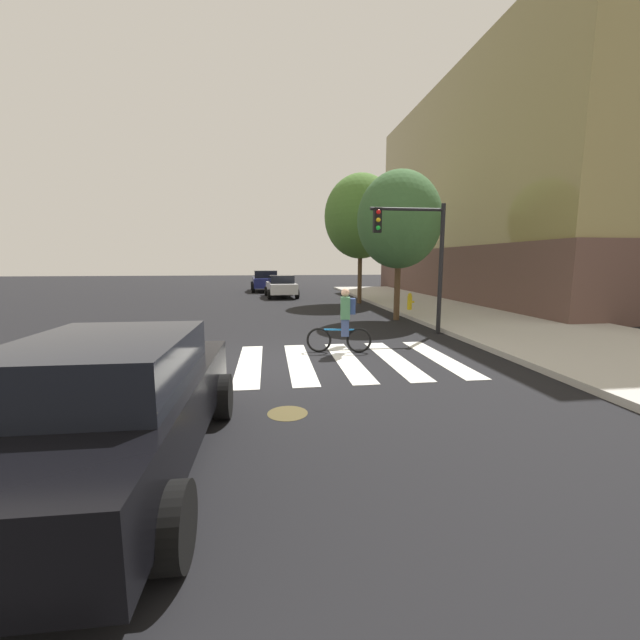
% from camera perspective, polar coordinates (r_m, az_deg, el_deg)
% --- Properties ---
extents(ground_plane, '(120.00, 120.00, 0.00)m').
position_cam_1_polar(ground_plane, '(9.25, -5.77, -6.32)').
color(ground_plane, black).
extents(sidewalk, '(6.50, 50.00, 0.15)m').
position_cam_1_polar(sidewalk, '(12.89, 37.02, -3.44)').
color(sidewalk, '#B2AFA8').
rests_on(sidewalk, ground).
extents(crosswalk_stripes, '(7.52, 3.77, 0.01)m').
position_cam_1_polar(crosswalk_stripes, '(9.27, -3.07, -6.22)').
color(crosswalk_stripes, silver).
rests_on(crosswalk_stripes, ground).
extents(manhole_cover, '(0.64, 0.64, 0.01)m').
position_cam_1_polar(manhole_cover, '(6.32, -4.79, -13.47)').
color(manhole_cover, '#473D1E').
rests_on(manhole_cover, ground).
extents(sedan_near, '(2.22, 4.63, 1.59)m').
position_cam_1_polar(sedan_near, '(4.90, -28.06, -10.94)').
color(sedan_near, black).
rests_on(sedan_near, ground).
extents(sedan_mid, '(2.24, 4.37, 1.47)m').
position_cam_1_polar(sedan_mid, '(26.22, -5.75, 5.01)').
color(sedan_mid, silver).
rests_on(sedan_mid, ground).
extents(sedan_far, '(2.49, 4.92, 1.66)m').
position_cam_1_polar(sedan_far, '(31.77, -8.04, 5.76)').
color(sedan_far, navy).
rests_on(sedan_far, ground).
extents(cyclist, '(1.69, 0.40, 1.69)m').
position_cam_1_polar(cyclist, '(10.12, 3.52, -0.13)').
color(cyclist, black).
rests_on(cyclist, ground).
extents(traffic_light_near, '(2.47, 0.28, 4.20)m').
position_cam_1_polar(traffic_light_near, '(13.02, 14.08, 10.48)').
color(traffic_light_near, black).
rests_on(traffic_light_near, ground).
extents(fire_hydrant, '(0.33, 0.22, 0.78)m').
position_cam_1_polar(fire_hydrant, '(18.56, 13.03, 2.67)').
color(fire_hydrant, gold).
rests_on(fire_hydrant, sidewalk).
extents(street_tree_near, '(3.33, 3.33, 5.92)m').
position_cam_1_polar(street_tree_near, '(16.18, 11.53, 14.17)').
color(street_tree_near, '#4C3823').
rests_on(street_tree_near, ground).
extents(street_tree_mid, '(4.03, 4.03, 7.16)m').
position_cam_1_polar(street_tree_mid, '(22.45, 5.99, 14.85)').
color(street_tree_mid, '#4C3823').
rests_on(street_tree_mid, ground).
extents(corner_building, '(14.44, 23.56, 13.41)m').
position_cam_1_polar(corner_building, '(30.35, 29.72, 15.60)').
color(corner_building, brown).
rests_on(corner_building, ground).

